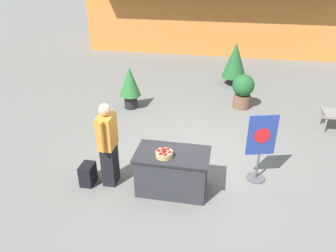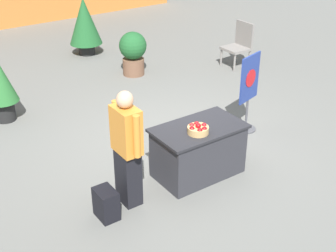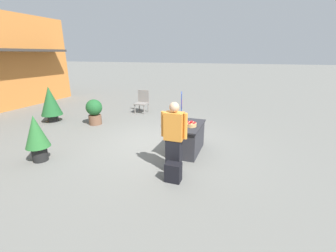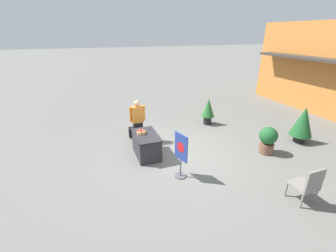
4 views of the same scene
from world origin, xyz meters
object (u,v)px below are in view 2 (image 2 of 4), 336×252
(potted_plant_far_left, at_px, (133,51))
(potted_plant_near_left, at_px, (0,85))
(apple_basket, at_px, (198,129))
(backpack, at_px, (106,204))
(poster_board, at_px, (249,91))
(patio_chair, at_px, (240,43))
(display_table, at_px, (198,151))
(person_visitor, at_px, (127,148))
(potted_plant_far_right, at_px, (85,23))

(potted_plant_far_left, xyz_separation_m, potted_plant_near_left, (-3.13, -0.62, 0.16))
(apple_basket, xyz_separation_m, backpack, (-1.50, -0.00, -0.65))
(poster_board, relative_size, patio_chair, 1.35)
(patio_chair, relative_size, potted_plant_near_left, 0.85)
(display_table, xyz_separation_m, apple_basket, (-0.12, -0.13, 0.46))
(potted_plant_far_left, bearing_deg, patio_chair, -21.38)
(patio_chair, bearing_deg, display_table, 40.04)
(display_table, height_order, person_visitor, person_visitor)
(apple_basket, distance_m, potted_plant_far_right, 6.15)
(potted_plant_far_left, relative_size, potted_plant_near_left, 0.81)
(person_visitor, bearing_deg, potted_plant_far_left, 58.01)
(apple_basket, xyz_separation_m, potted_plant_far_left, (1.42, 4.18, -0.32))
(display_table, relative_size, apple_basket, 4.42)
(potted_plant_far_right, bearing_deg, display_table, -99.93)
(potted_plant_near_left, bearing_deg, display_table, -61.96)
(patio_chair, bearing_deg, apple_basket, 40.28)
(person_visitor, relative_size, backpack, 3.96)
(potted_plant_near_left, bearing_deg, potted_plant_far_right, 40.94)
(backpack, bearing_deg, potted_plant_far_right, 66.30)
(apple_basket, height_order, potted_plant_far_left, potted_plant_far_left)
(potted_plant_near_left, bearing_deg, potted_plant_far_left, 11.18)
(poster_board, bearing_deg, potted_plant_far_right, 170.01)
(backpack, bearing_deg, apple_basket, 0.03)
(apple_basket, xyz_separation_m, poster_board, (1.69, 0.75, -0.11))
(patio_chair, relative_size, potted_plant_far_right, 0.72)
(potted_plant_near_left, bearing_deg, poster_board, -39.61)
(apple_basket, xyz_separation_m, potted_plant_near_left, (-1.70, 3.56, -0.15))
(display_table, bearing_deg, person_visitor, -179.68)
(apple_basket, xyz_separation_m, potted_plant_far_right, (1.16, 6.04, -0.05))
(patio_chair, bearing_deg, potted_plant_far_right, -47.11)
(person_visitor, relative_size, poster_board, 1.19)
(apple_basket, distance_m, potted_plant_far_left, 4.42)
(apple_basket, relative_size, potted_plant_far_right, 0.21)
(potted_plant_far_right, bearing_deg, potted_plant_near_left, -139.06)
(patio_chair, height_order, potted_plant_far_right, potted_plant_far_right)
(potted_plant_far_right, bearing_deg, patio_chair, -46.71)
(apple_basket, distance_m, potted_plant_near_left, 3.95)
(display_table, relative_size, poster_board, 0.96)
(potted_plant_far_left, bearing_deg, backpack, -124.94)
(apple_basket, bearing_deg, person_visitor, 173.37)
(apple_basket, bearing_deg, potted_plant_near_left, 115.57)
(display_table, height_order, poster_board, poster_board)
(display_table, xyz_separation_m, patio_chair, (3.66, 3.12, 0.15))
(apple_basket, relative_size, backpack, 0.72)
(potted_plant_near_left, xyz_separation_m, potted_plant_far_right, (2.86, 2.48, 0.11))
(poster_board, distance_m, potted_plant_far_left, 3.44)
(person_visitor, height_order, patio_chair, person_visitor)
(poster_board, relative_size, potted_plant_far_right, 0.98)
(display_table, bearing_deg, apple_basket, -132.77)
(backpack, relative_size, potted_plant_near_left, 0.35)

